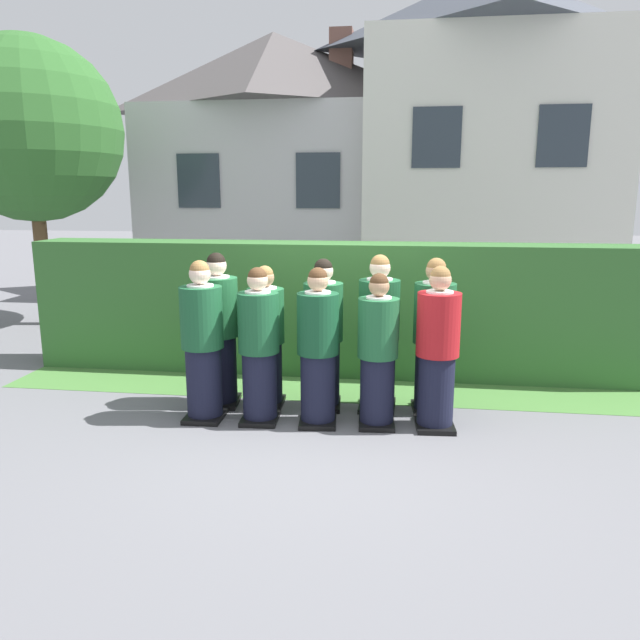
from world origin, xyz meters
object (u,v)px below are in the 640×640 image
(student_front_row_0, at_px, (203,345))
(student_front_row_1, at_px, (259,349))
(student_front_row_3, at_px, (378,354))
(student_rear_row_1, at_px, (266,340))
(student_rear_row_0, at_px, (219,333))
(student_rear_row_3, at_px, (379,337))
(student_rear_row_4, at_px, (433,340))
(student_in_red_blazer, at_px, (437,352))
(student_front_row_2, at_px, (318,351))
(student_rear_row_2, at_px, (323,338))

(student_front_row_0, distance_m, student_front_row_1, 0.60)
(student_front_row_3, distance_m, student_rear_row_1, 1.33)
(student_front_row_3, bearing_deg, student_front_row_1, -177.88)
(student_front_row_1, distance_m, student_rear_row_0, 0.72)
(student_front_row_0, xyz_separation_m, student_rear_row_3, (1.80, 0.56, 0.01))
(student_front_row_1, relative_size, student_front_row_3, 1.03)
(student_rear_row_3, bearing_deg, student_rear_row_0, -176.76)
(student_front_row_1, bearing_deg, student_rear_row_1, 94.15)
(student_front_row_1, height_order, student_rear_row_3, student_rear_row_3)
(student_rear_row_3, xyz_separation_m, student_rear_row_4, (0.59, -0.03, -0.01))
(student_front_row_1, distance_m, student_rear_row_3, 1.33)
(student_rear_row_1, height_order, student_rear_row_4, student_rear_row_4)
(student_in_red_blazer, distance_m, student_rear_row_3, 0.78)
(student_rear_row_4, bearing_deg, student_rear_row_0, -178.30)
(student_front_row_2, height_order, student_rear_row_4, student_rear_row_4)
(student_front_row_1, distance_m, student_front_row_2, 0.61)
(student_front_row_0, xyz_separation_m, student_rear_row_0, (0.03, 0.46, 0.02))
(student_rear_row_0, bearing_deg, student_front_row_1, -38.30)
(student_front_row_1, bearing_deg, student_rear_row_2, 40.52)
(student_front_row_0, relative_size, student_front_row_2, 1.03)
(student_front_row_3, relative_size, student_rear_row_2, 0.95)
(student_front_row_2, height_order, student_rear_row_0, student_rear_row_0)
(student_front_row_2, bearing_deg, student_rear_row_3, 41.81)
(student_front_row_2, distance_m, student_rear_row_1, 0.80)
(student_rear_row_2, relative_size, student_rear_row_4, 0.99)
(student_rear_row_3, bearing_deg, student_front_row_1, -155.68)
(student_front_row_1, relative_size, student_rear_row_4, 0.96)
(student_front_row_1, height_order, student_in_red_blazer, student_in_red_blazer)
(student_front_row_0, distance_m, student_rear_row_4, 2.45)
(student_front_row_0, distance_m, student_front_row_2, 1.21)
(student_front_row_2, relative_size, student_rear_row_0, 0.95)
(student_front_row_3, xyz_separation_m, student_rear_row_2, (-0.62, 0.47, 0.04))
(student_front_row_1, bearing_deg, student_rear_row_0, 141.70)
(student_front_row_0, relative_size, student_rear_row_4, 1.00)
(student_front_row_3, distance_m, student_rear_row_2, 0.78)
(student_front_row_2, height_order, student_rear_row_1, student_front_row_2)
(student_in_red_blazer, bearing_deg, student_front_row_1, -178.21)
(student_front_row_2, xyz_separation_m, student_in_red_blazer, (1.20, 0.04, 0.01))
(student_front_row_3, bearing_deg, student_rear_row_0, 167.36)
(student_in_red_blazer, relative_size, student_rear_row_4, 0.98)
(student_front_row_0, bearing_deg, student_in_red_blazer, 1.70)
(student_rear_row_3, bearing_deg, student_front_row_3, -88.57)
(student_front_row_0, bearing_deg, student_rear_row_0, 86.08)
(student_front_row_1, relative_size, student_front_row_2, 1.00)
(student_rear_row_2, xyz_separation_m, student_rear_row_4, (1.20, 0.00, 0.01))
(student_front_row_2, distance_m, student_rear_row_0, 1.26)
(student_front_row_3, bearing_deg, student_rear_row_1, 160.78)
(student_front_row_0, height_order, student_front_row_2, student_front_row_0)
(student_front_row_3, distance_m, student_rear_row_0, 1.83)
(student_front_row_2, distance_m, student_rear_row_3, 0.80)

